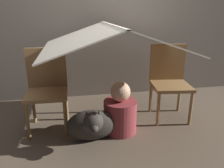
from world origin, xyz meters
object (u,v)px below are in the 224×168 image
chair_left (47,86)px  chair_right (169,79)px  dog (92,124)px  person_front (120,112)px

chair_left → chair_right: same height
dog → chair_right: bearing=23.0°
chair_right → dog: size_ratio=1.75×
chair_right → chair_left: bearing=-172.7°
chair_left → dog: (0.44, -0.42, -0.29)m
chair_right → person_front: bearing=-150.2°
chair_left → chair_right: 1.43m
chair_right → person_front: 0.77m
chair_right → person_front: (-0.67, -0.28, -0.25)m
chair_right → dog: 1.11m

